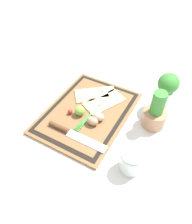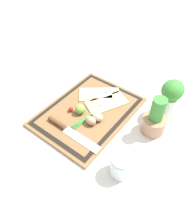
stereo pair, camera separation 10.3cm
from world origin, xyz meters
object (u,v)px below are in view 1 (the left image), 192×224
object	(u,v)px
lime	(80,111)
cherry_tomato_red	(70,112)
knife	(67,131)
egg_brown	(92,121)
pizza_slice_far	(105,101)
sauce_jar	(131,162)
herb_glass	(167,89)
herb_pot	(155,114)
pizza_slice_near	(95,94)
egg_pink	(99,116)

from	to	relation	value
lime	cherry_tomato_red	distance (m)	0.05
knife	egg_brown	bearing A→B (deg)	143.25
pizza_slice_far	knife	size ratio (longest dim) A/B	0.79
sauce_jar	herb_glass	bearing A→B (deg)	179.43
lime	herb_glass	bearing A→B (deg)	129.25
herb_pot	pizza_slice_near	bearing A→B (deg)	-95.11
herb_pot	sauce_jar	world-z (taller)	herb_pot
sauce_jar	herb_glass	distance (m)	0.41
lime	cherry_tomato_red	bearing A→B (deg)	-65.35
sauce_jar	cherry_tomato_red	bearing A→B (deg)	-107.93
herb_glass	cherry_tomato_red	bearing A→B (deg)	-52.21
knife	herb_glass	bearing A→B (deg)	140.92
knife	sauce_jar	world-z (taller)	sauce_jar
sauce_jar	egg_pink	bearing A→B (deg)	-123.80
egg_brown	lime	size ratio (longest dim) A/B	1.14
pizza_slice_near	cherry_tomato_red	xyz separation A→B (m)	(0.18, -0.04, 0.01)
egg_pink	lime	bearing A→B (deg)	-81.22
egg_pink	lime	distance (m)	0.10
pizza_slice_near	knife	size ratio (longest dim) A/B	0.79
lime	cherry_tomato_red	world-z (taller)	lime
pizza_slice_far	egg_pink	xyz separation A→B (m)	(0.12, 0.03, 0.01)
egg_pink	cherry_tomato_red	size ratio (longest dim) A/B	2.37
lime	herb_pot	size ratio (longest dim) A/B	0.25
pizza_slice_near	lime	distance (m)	0.16
lime	herb_glass	distance (m)	0.43
knife	egg_brown	size ratio (longest dim) A/B	5.26
knife	lime	xyz separation A→B (m)	(-0.12, -0.01, 0.02)
cherry_tomato_red	sauce_jar	distance (m)	0.38
pizza_slice_near	sauce_jar	world-z (taller)	sauce_jar
egg_pink	herb_pot	bearing A→B (deg)	116.21
pizza_slice_near	pizza_slice_far	xyz separation A→B (m)	(0.02, 0.07, 0.00)
pizza_slice_near	herb_glass	bearing A→B (deg)	108.27
pizza_slice_far	herb_glass	size ratio (longest dim) A/B	1.18
knife	egg_pink	distance (m)	0.16
knife	herb_pot	bearing A→B (deg)	128.52
herb_glass	egg_brown	bearing A→B (deg)	-39.83
egg_brown	cherry_tomato_red	bearing A→B (deg)	-92.00
herb_glass	egg_pink	bearing A→B (deg)	-42.58
pizza_slice_near	knife	xyz separation A→B (m)	(0.28, 0.02, 0.00)
egg_pink	cherry_tomato_red	world-z (taller)	egg_pink
egg_brown	cherry_tomato_red	distance (m)	0.13
pizza_slice_near	egg_pink	xyz separation A→B (m)	(0.14, 0.10, 0.01)
cherry_tomato_red	pizza_slice_near	bearing A→B (deg)	168.04
pizza_slice_near	herb_glass	world-z (taller)	herb_glass
sauce_jar	lime	bearing A→B (deg)	-113.12
pizza_slice_far	egg_brown	size ratio (longest dim) A/B	4.15
pizza_slice_near	pizza_slice_far	size ratio (longest dim) A/B	1.00
knife	sauce_jar	distance (m)	0.31
egg_pink	herb_glass	distance (m)	0.35
herb_pot	sauce_jar	bearing A→B (deg)	-0.43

